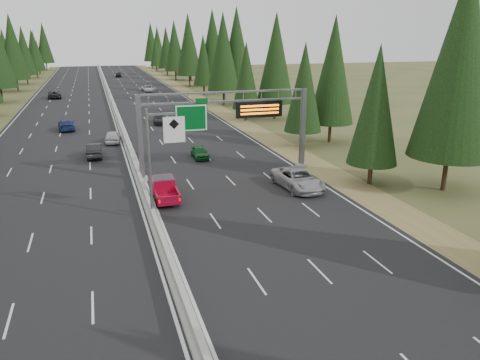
# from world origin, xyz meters

# --- Properties ---
(road) EXTENTS (32.00, 260.00, 0.08)m
(road) POSITION_xyz_m (0.00, 80.00, 0.04)
(road) COLOR black
(road) RESTS_ON ground
(shoulder_right) EXTENTS (3.60, 260.00, 0.06)m
(shoulder_right) POSITION_xyz_m (17.80, 80.00, 0.03)
(shoulder_right) COLOR olive
(shoulder_right) RESTS_ON ground
(shoulder_left) EXTENTS (3.60, 260.00, 0.06)m
(shoulder_left) POSITION_xyz_m (-17.80, 80.00, 0.03)
(shoulder_left) COLOR #404A22
(shoulder_left) RESTS_ON ground
(median_barrier) EXTENTS (0.70, 260.00, 0.85)m
(median_barrier) POSITION_xyz_m (0.00, 80.00, 0.41)
(median_barrier) COLOR gray
(median_barrier) RESTS_ON road
(sign_gantry) EXTENTS (16.75, 0.98, 7.80)m
(sign_gantry) POSITION_xyz_m (8.92, 34.88, 5.27)
(sign_gantry) COLOR slate
(sign_gantry) RESTS_ON road
(hov_sign_pole) EXTENTS (2.80, 0.50, 8.00)m
(hov_sign_pole) POSITION_xyz_m (0.58, 24.97, 4.72)
(hov_sign_pole) COLOR slate
(hov_sign_pole) RESTS_ON road
(tree_row_right) EXTENTS (12.20, 239.27, 18.95)m
(tree_row_right) POSITION_xyz_m (22.24, 67.37, 9.59)
(tree_row_right) COLOR black
(tree_row_right) RESTS_ON ground
(silver_minivan) EXTENTS (3.27, 6.27, 1.69)m
(silver_minivan) POSITION_xyz_m (12.95, 28.61, 0.92)
(silver_minivan) COLOR #A5A4A9
(silver_minivan) RESTS_ON road
(red_pickup) EXTENTS (1.81, 5.06, 1.65)m
(red_pickup) POSITION_xyz_m (1.50, 29.50, 0.99)
(red_pickup) COLOR black
(red_pickup) RESTS_ON road
(car_ahead_green) EXTENTS (1.61, 3.85, 1.30)m
(car_ahead_green) POSITION_xyz_m (7.13, 41.36, 0.73)
(car_ahead_green) COLOR #135622
(car_ahead_green) RESTS_ON road
(car_ahead_dkred) EXTENTS (1.59, 4.12, 1.34)m
(car_ahead_dkred) POSITION_xyz_m (14.50, 74.95, 0.75)
(car_ahead_dkred) COLOR #54100C
(car_ahead_dkred) RESTS_ON road
(car_ahead_dkgrey) EXTENTS (2.34, 4.81, 1.35)m
(car_ahead_dkgrey) POSITION_xyz_m (5.93, 63.51, 0.75)
(car_ahead_dkgrey) COLOR black
(car_ahead_dkgrey) RESTS_ON road
(car_ahead_white) EXTENTS (2.67, 5.35, 1.46)m
(car_ahead_white) POSITION_xyz_m (9.08, 105.94, 0.81)
(car_ahead_white) COLOR #BCBCBC
(car_ahead_white) RESTS_ON road
(car_ahead_far) EXTENTS (2.05, 4.57, 1.52)m
(car_ahead_far) POSITION_xyz_m (4.95, 150.00, 0.84)
(car_ahead_far) COLOR black
(car_ahead_far) RESTS_ON road
(car_onc_near) EXTENTS (1.64, 4.58, 1.50)m
(car_onc_near) POSITION_xyz_m (-3.73, 45.24, 0.83)
(car_onc_near) COLOR black
(car_onc_near) RESTS_ON road
(car_onc_blue) EXTENTS (2.53, 5.37, 1.51)m
(car_onc_blue) POSITION_xyz_m (-7.27, 62.21, 0.84)
(car_onc_blue) COLOR navy
(car_onc_blue) RESTS_ON road
(car_onc_white) EXTENTS (2.21, 4.60, 1.52)m
(car_onc_white) POSITION_xyz_m (-1.50, 51.97, 0.84)
(car_onc_white) COLOR #B5B5B5
(car_onc_white) RESTS_ON road
(car_onc_far) EXTENTS (2.99, 5.82, 1.57)m
(car_onc_far) POSITION_xyz_m (-11.10, 99.73, 0.87)
(car_onc_far) COLOR black
(car_onc_far) RESTS_ON road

